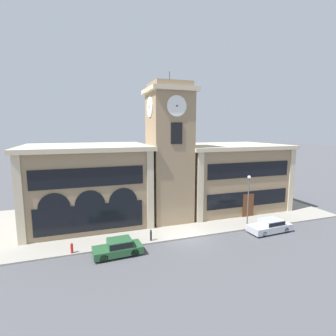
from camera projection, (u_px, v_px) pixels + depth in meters
ground_plane at (189, 239)px, 25.27m from camera, size 300.00×300.00×0.00m
sidewalk_kerb at (164, 214)px, 32.46m from camera, size 39.59×15.40×0.15m
clock_tower at (169, 154)px, 29.37m from camera, size 5.09×5.09×16.64m
town_hall_left_wing at (88, 183)px, 29.61m from camera, size 13.40×10.67×8.74m
town_hall_right_wing at (226, 176)px, 35.43m from camera, size 14.00×10.67×8.48m
parked_car_near at (118, 247)px, 21.88m from camera, size 4.14×1.97×1.38m
parked_car_mid at (270, 225)px, 26.87m from camera, size 4.60×2.11×1.34m
street_lamp at (248, 194)px, 27.25m from camera, size 0.36×0.36×5.60m
bollard at (151, 235)px, 24.46m from camera, size 0.18×0.18×1.06m
fire_hydrant at (72, 248)px, 22.02m from camera, size 0.22×0.22×0.87m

